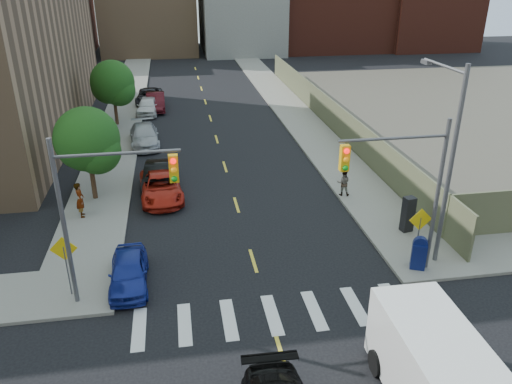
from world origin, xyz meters
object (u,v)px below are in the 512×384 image
object	(u,v)px
parked_car_maroon	(156,102)
pedestrian_west	(80,200)
parked_car_red	(161,187)
cargo_van	(438,375)
pedestrian_east	(343,183)
parked_car_white	(148,106)
parked_car_grey	(149,96)
payphone	(408,214)
parked_car_silver	(144,136)
parked_car_black	(158,176)
parked_car_blue	(129,271)
mailbox	(419,253)

from	to	relation	value
parked_car_maroon	pedestrian_west	distance (m)	22.29
parked_car_red	cargo_van	distance (m)	18.89
parked_car_maroon	pedestrian_east	world-z (taller)	pedestrian_east
parked_car_red	cargo_van	xyz separation A→B (m)	(8.22, -16.99, 0.73)
parked_car_maroon	parked_car_white	bearing A→B (deg)	-118.42
parked_car_white	parked_car_grey	size ratio (longest dim) A/B	0.89
cargo_van	pedestrian_west	bearing A→B (deg)	130.49
payphone	pedestrian_east	distance (m)	5.01
parked_car_silver	pedestrian_west	world-z (taller)	pedestrian_west
cargo_van	parked_car_white	bearing A→B (deg)	105.87
parked_car_silver	pedestrian_west	distance (m)	12.16
cargo_van	pedestrian_east	xyz separation A→B (m)	(2.28, 15.32, -0.51)
parked_car_black	parked_car_silver	size ratio (longest dim) A/B	0.87
payphone	parked_car_white	bearing A→B (deg)	106.50
parked_car_maroon	parked_car_red	bearing A→B (deg)	-89.35
parked_car_blue	pedestrian_west	distance (m)	7.31
pedestrian_west	parked_car_maroon	bearing A→B (deg)	-23.00
parked_car_black	pedestrian_east	size ratio (longest dim) A/B	2.88
parked_car_silver	cargo_van	xyz separation A→B (m)	(9.52, -26.84, 0.69)
pedestrian_west	parked_car_black	bearing A→B (deg)	-61.90
parked_car_red	payphone	xyz separation A→B (m)	(12.29, -6.35, 0.37)
parked_car_red	pedestrian_west	distance (m)	4.65
parked_car_white	parked_car_grey	distance (m)	4.05
parked_car_red	payphone	world-z (taller)	payphone
payphone	pedestrian_east	world-z (taller)	payphone
parked_car_blue	parked_car_red	size ratio (longest dim) A/B	0.77
payphone	pedestrian_west	world-z (taller)	pedestrian_west
cargo_van	pedestrian_east	size ratio (longest dim) A/B	3.87
parked_car_silver	mailbox	world-z (taller)	mailbox
pedestrian_east	pedestrian_west	bearing A→B (deg)	17.30
parked_car_silver	mailbox	distance (m)	23.22
parked_car_grey	parked_car_maroon	bearing A→B (deg)	-71.74
parked_car_black	parked_car_silver	xyz separation A→B (m)	(-1.11, 8.22, 0.01)
parked_car_black	cargo_van	size ratio (longest dim) A/B	0.74
payphone	pedestrian_west	xyz separation A→B (m)	(-16.48, 4.39, 0.04)
mailbox	payphone	xyz separation A→B (m)	(1.01, 3.32, 0.18)
parked_car_black	parked_car_silver	bearing A→B (deg)	103.40
parked_car_red	pedestrian_west	bearing A→B (deg)	-159.05
parked_car_red	parked_car_silver	xyz separation A→B (m)	(-1.30, 9.84, 0.04)
parked_car_white	pedestrian_west	distance (m)	20.85
parked_car_silver	parked_car_grey	bearing A→B (deg)	85.31
pedestrian_west	pedestrian_east	xyz separation A→B (m)	(14.69, 0.29, -0.19)
parked_car_silver	pedestrian_west	bearing A→B (deg)	-108.45
payphone	parked_car_black	bearing A→B (deg)	135.43
cargo_van	parked_car_red	bearing A→B (deg)	116.74
payphone	cargo_van	bearing A→B (deg)	-122.95
parked_car_black	parked_car_maroon	bearing A→B (deg)	96.99
parked_car_maroon	pedestrian_east	distance (m)	24.38
parked_car_grey	mailbox	world-z (taller)	mailbox
parked_car_white	payphone	bearing A→B (deg)	-56.13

